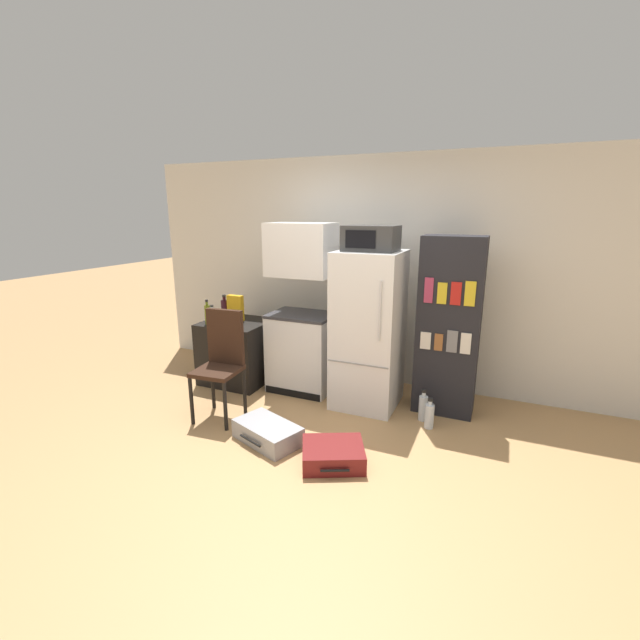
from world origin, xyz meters
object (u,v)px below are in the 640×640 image
(refrigerator, at_px, (368,330))
(chair, at_px, (222,356))
(bowl, at_px, (229,326))
(bookshelf, at_px, (449,327))
(bottle_milk_white, at_px, (239,310))
(water_bottle_middle, at_px, (423,407))
(cereal_box, at_px, (236,308))
(suitcase_large_flat, at_px, (268,432))
(bottle_clear_short, at_px, (212,315))
(bottle_olive_oil, at_px, (207,314))
(water_bottle_front, at_px, (429,415))
(kitchen_hutch, at_px, (302,317))
(bottle_amber_beer, at_px, (232,308))
(microwave, at_px, (371,238))
(bottle_wine_dark, at_px, (225,309))
(suitcase_small_flat, at_px, (333,454))
(side_table, at_px, (238,351))

(refrigerator, relative_size, chair, 1.51)
(bowl, bearing_deg, bookshelf, 10.89)
(bottle_milk_white, relative_size, water_bottle_middle, 0.62)
(cereal_box, relative_size, water_bottle_middle, 0.95)
(bookshelf, relative_size, suitcase_large_flat, 2.60)
(bottle_milk_white, height_order, chair, chair)
(bottle_clear_short, xyz_separation_m, bottle_olive_oil, (0.01, -0.09, 0.03))
(bottle_clear_short, distance_m, water_bottle_front, 2.62)
(bottle_olive_oil, bearing_deg, kitchen_hutch, 17.32)
(bowl, height_order, water_bottle_front, bowl)
(bottle_olive_oil, bearing_deg, water_bottle_front, -0.83)
(bottle_clear_short, height_order, bottle_amber_beer, bottle_amber_beer)
(microwave, bearing_deg, bookshelf, 11.54)
(microwave, distance_m, bottle_olive_oil, 2.03)
(bowl, relative_size, cereal_box, 0.40)
(bottle_milk_white, bearing_deg, suitcase_large_flat, -48.70)
(bottle_olive_oil, bearing_deg, bottle_wine_dark, 82.20)
(microwave, height_order, suitcase_small_flat, microwave)
(bowl, distance_m, water_bottle_front, 2.29)
(suitcase_small_flat, bearing_deg, water_bottle_middle, 37.33)
(bottle_amber_beer, bearing_deg, side_table, -48.28)
(kitchen_hutch, height_order, water_bottle_front, kitchen_hutch)
(bottle_clear_short, xyz_separation_m, suitcase_small_flat, (1.91, -1.02, -0.74))
(suitcase_large_flat, height_order, suitcase_small_flat, suitcase_large_flat)
(kitchen_hutch, relative_size, bookshelf, 1.06)
(bottle_clear_short, bearing_deg, bottle_milk_white, 70.66)
(side_table, relative_size, bottle_milk_white, 3.78)
(bowl, xyz_separation_m, water_bottle_front, (2.20, -0.01, -0.62))
(bookshelf, xyz_separation_m, bottle_amber_beer, (-2.58, 0.08, -0.06))
(bookshelf, xyz_separation_m, suitcase_large_flat, (-1.32, -1.26, -0.79))
(bookshelf, relative_size, bottle_olive_oil, 6.16)
(kitchen_hutch, distance_m, chair, 1.01)
(side_table, bearing_deg, microwave, 0.46)
(bottle_clear_short, bearing_deg, suitcase_large_flat, -36.85)
(bottle_amber_beer, distance_m, water_bottle_middle, 2.56)
(bottle_olive_oil, bearing_deg, bookshelf, 8.94)
(cereal_box, bearing_deg, bowl, -68.90)
(bottle_clear_short, height_order, bottle_milk_white, bottle_clear_short)
(microwave, xyz_separation_m, cereal_box, (-1.62, 0.03, -0.84))
(suitcase_small_flat, bearing_deg, bottle_clear_short, 126.40)
(bottle_wine_dark, distance_m, bowl, 0.42)
(suitcase_small_flat, bearing_deg, water_bottle_front, 30.28)
(cereal_box, relative_size, water_bottle_front, 1.01)
(microwave, bearing_deg, bottle_wine_dark, 179.21)
(bookshelf, height_order, bottle_wine_dark, bookshelf)
(bottle_wine_dark, bearing_deg, kitchen_hutch, 2.70)
(cereal_box, height_order, chair, chair)
(side_table, xyz_separation_m, water_bottle_middle, (2.21, -0.14, -0.23))
(kitchen_hutch, relative_size, bottle_amber_beer, 8.93)
(bottle_clear_short, xyz_separation_m, bottle_amber_beer, (0.01, 0.39, 0.00))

